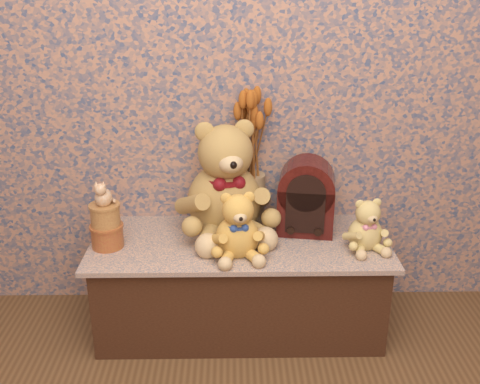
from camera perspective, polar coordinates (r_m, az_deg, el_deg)
The scene contains 10 objects.
display_shelf at distance 2.46m, azimuth -0.02°, elevation -9.37°, with size 1.25×0.53×0.42m, color #364D6E.
teddy_large at distance 2.35m, azimuth -1.60°, elevation 1.99°, with size 0.42×0.50×0.53m, color #A97D41, non-canonical shape.
teddy_medium at distance 2.19m, azimuth -0.26°, elevation -2.99°, with size 0.23×0.27×0.29m, color #C08536, non-canonical shape.
teddy_small at distance 2.31m, azimuth 12.80°, elevation -2.97°, with size 0.18×0.22×0.23m, color #E0C46A, non-canonical shape.
cathedral_radio at distance 2.39m, azimuth 6.81°, elevation -0.38°, with size 0.24×0.17×0.33m, color #370C0A, non-canonical shape.
ceramic_vase at distance 2.49m, azimuth 1.02°, elevation -0.61°, with size 0.13×0.13×0.22m, color tan.
dried_stalks at distance 2.39m, azimuth 1.07°, elevation 6.15°, with size 0.20×0.20×0.39m, color #AD551B, non-canonical shape.
biscuit_tin_lower at distance 2.35m, azimuth -13.45°, elevation -4.42°, with size 0.13×0.13×0.09m, color #B17D34.
biscuit_tin_upper at distance 2.31m, azimuth -13.65°, elevation -2.34°, with size 0.12×0.12×0.09m, color #DEB761.
cat_figurine at distance 2.27m, azimuth -13.87°, elevation 0.02°, with size 0.08×0.09×0.11m, color silver, non-canonical shape.
Camera 1 is at (-0.03, -0.86, 1.48)m, focal length 41.63 mm.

